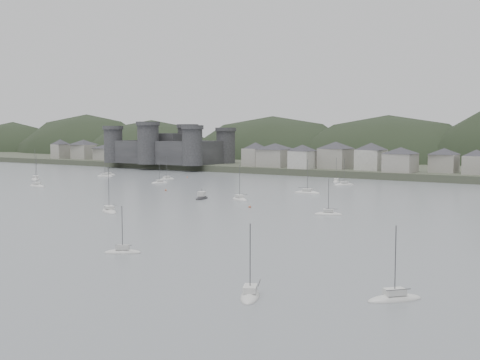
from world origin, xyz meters
The scene contains 8 objects.
ground centered at (0.00, 0.00, 0.00)m, with size 900.00×900.00×0.00m, color slate.
far_shore_land centered at (0.00, 295.00, 1.50)m, with size 900.00×250.00×3.00m, color #383D2D.
forested_ridge centered at (4.83, 269.40, -11.28)m, with size 851.55×103.94×102.57m.
castle centered at (-120.00, 179.80, 10.96)m, with size 66.00×43.00×20.00m.
sailboat_lead centered at (-1.51, 76.97, 0.18)m, with size 8.20×6.11×10.91m.
moored_fleet centered at (-39.91, 60.27, 0.18)m, with size 251.83×178.07×13.58m.
motor_launch_far centered at (-12.27, 72.92, 0.30)m, with size 4.47×7.54×3.71m.
mooring_buoys centered at (-1.64, 69.48, 0.15)m, with size 181.60×142.58×0.70m.
Camera 1 is at (97.48, -65.24, 19.65)m, focal length 45.02 mm.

